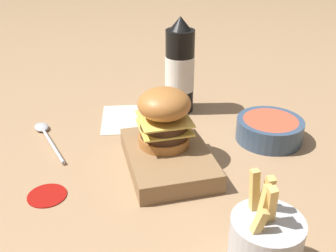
% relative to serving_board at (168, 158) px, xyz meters
% --- Properties ---
extents(ground_plane, '(6.00, 6.00, 0.00)m').
position_rel_serving_board_xyz_m(ground_plane, '(0.04, -0.01, -0.02)').
color(ground_plane, '#9E7A56').
extents(serving_board, '(0.21, 0.15, 0.04)m').
position_rel_serving_board_xyz_m(serving_board, '(0.00, 0.00, 0.00)').
color(serving_board, olive).
rests_on(serving_board, ground_plane).
extents(burger, '(0.10, 0.10, 0.11)m').
position_rel_serving_board_xyz_m(burger, '(-0.03, -0.00, 0.07)').
color(burger, '#AD6B33').
rests_on(burger, serving_board).
extents(ketchup_bottle, '(0.07, 0.07, 0.22)m').
position_rel_serving_board_xyz_m(ketchup_bottle, '(-0.24, 0.09, 0.08)').
color(ketchup_bottle, black).
rests_on(ketchup_bottle, ground_plane).
extents(fries_basket, '(0.09, 0.09, 0.14)m').
position_rel_serving_board_xyz_m(fries_basket, '(0.27, 0.06, 0.03)').
color(fries_basket, '#B7B7BC').
rests_on(fries_basket, ground_plane).
extents(side_bowl, '(0.14, 0.14, 0.05)m').
position_rel_serving_board_xyz_m(side_bowl, '(-0.05, 0.23, 0.01)').
color(side_bowl, '#384C66').
rests_on(side_bowl, ground_plane).
extents(spoon, '(0.19, 0.07, 0.01)m').
position_rel_serving_board_xyz_m(spoon, '(-0.18, -0.23, -0.01)').
color(spoon, '#B2B2B7').
rests_on(spoon, ground_plane).
extents(ketchup_puddle, '(0.07, 0.07, 0.00)m').
position_rel_serving_board_xyz_m(ketchup_puddle, '(0.04, -0.22, -0.02)').
color(ketchup_puddle, '#9E140F').
rests_on(ketchup_puddle, ground_plane).
extents(parchment_square, '(0.17, 0.17, 0.00)m').
position_rel_serving_board_xyz_m(parchment_square, '(-0.21, -0.03, -0.02)').
color(parchment_square, beige).
rests_on(parchment_square, ground_plane).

